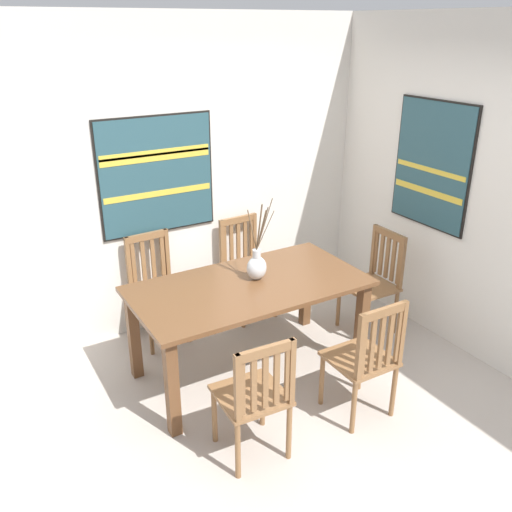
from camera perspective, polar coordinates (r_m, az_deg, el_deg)
The scene contains 12 objects.
ground_plane at distance 4.04m, azimuth 3.83°, elevation -17.26°, with size 6.40×6.40×0.03m, color #B2A89E.
wall_back at distance 4.88m, azimuth -8.15°, elevation 8.12°, with size 6.40×0.12×2.70m, color silver.
wall_side at distance 4.59m, azimuth 24.04°, elevation 5.36°, with size 0.12×6.40×2.70m, color silver.
dining_table at distance 4.20m, azimuth -0.70°, elevation -4.31°, with size 1.79×0.93×0.77m.
centerpiece_vase at distance 4.17m, azimuth 0.09°, elevation -1.02°, with size 0.23×0.22×0.64m.
chair_0 at distance 5.15m, azimuth -1.11°, elevation -1.00°, with size 0.44×0.44×0.94m.
chair_1 at distance 3.49m, azimuth -0.07°, elevation -14.33°, with size 0.44×0.44×0.90m.
chair_2 at distance 4.82m, azimuth -10.38°, elevation -3.21°, with size 0.45×0.45×0.95m.
chair_3 at distance 3.88m, azimuth 11.43°, elevation -10.31°, with size 0.42×0.42×0.93m.
chair_4 at distance 4.99m, azimuth 12.29°, elevation -2.44°, with size 0.42×0.42×0.93m.
painting_on_back_wall at distance 4.73m, azimuth -10.33°, elevation 8.31°, with size 1.01×0.05×1.00m.
painting_on_side_wall at distance 4.88m, azimuth 17.95°, elevation 9.04°, with size 0.05×0.80×1.07m.
Camera 1 is at (-1.77, -2.51, 2.60)m, focal length 38.30 mm.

